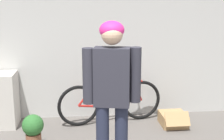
# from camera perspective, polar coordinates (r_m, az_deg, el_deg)

# --- Properties ---
(wall_back) EXTENTS (8.00, 0.07, 2.60)m
(wall_back) POSITION_cam_1_polar(r_m,az_deg,el_deg) (5.01, -5.48, 5.74)
(wall_back) COLOR silver
(wall_back) RESTS_ON ground_plane
(person) EXTENTS (0.61, 0.27, 1.70)m
(person) POSITION_cam_1_polar(r_m,az_deg,el_deg) (3.26, -0.00, -3.14)
(person) COLOR #23283D
(person) RESTS_ON ground_plane
(bicycle) EXTENTS (1.65, 0.46, 0.72)m
(bicycle) POSITION_cam_1_polar(r_m,az_deg,el_deg) (4.91, -0.25, -5.80)
(bicycle) COLOR black
(bicycle) RESTS_ON ground_plane
(cardboard_box) EXTENTS (0.39, 0.49, 0.27)m
(cardboard_box) POSITION_cam_1_polar(r_m,az_deg,el_deg) (4.98, 11.11, -8.80)
(cardboard_box) COLOR tan
(cardboard_box) RESTS_ON ground_plane
(potted_plant) EXTENTS (0.28, 0.28, 0.48)m
(potted_plant) POSITION_cam_1_polar(r_m,az_deg,el_deg) (4.20, -14.23, -10.57)
(potted_plant) COLOR brown
(potted_plant) RESTS_ON ground_plane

